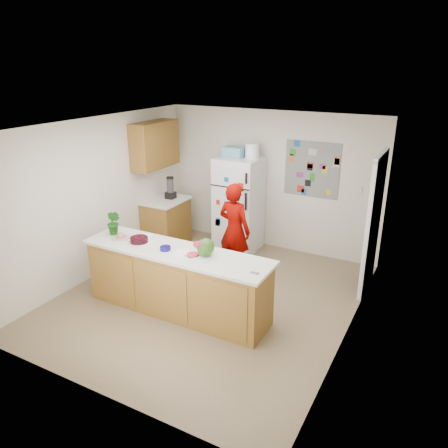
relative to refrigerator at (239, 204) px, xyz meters
The scene contains 26 objects.
floor 2.12m from the refrigerator, 76.54° to the right, with size 4.00×4.50×0.02m, color brown.
wall_back 0.71m from the refrigerator, 40.18° to the left, with size 4.00×0.02×2.50m, color beige.
wall_left 2.48m from the refrigerator, 129.69° to the right, with size 0.02×4.50×2.50m, color beige.
wall_right 3.12m from the refrigerator, 37.39° to the right, with size 0.02×4.50×2.50m, color beige.
ceiling 2.55m from the refrigerator, 76.54° to the right, with size 4.00×4.50×0.02m, color white.
doorway 2.48m from the refrigerator, 10.01° to the right, with size 0.03×0.85×2.04m, color black.
peninsula_base 2.43m from the refrigerator, 84.00° to the right, with size 2.60×0.62×0.88m, color brown.
peninsula_top 2.39m from the refrigerator, 84.00° to the right, with size 2.68×0.70×0.04m, color silver.
side_counter_base 1.41m from the refrigerator, 156.86° to the right, with size 0.60×0.80×0.86m, color brown.
side_counter_top 1.35m from the refrigerator, 156.86° to the right, with size 0.64×0.84×0.04m, color silver.
upper_cabinets 1.82m from the refrigerator, 157.05° to the right, with size 0.35×1.00×0.80m, color brown.
refrigerator is the anchor object (origin of this frame).
fridge_top_bin 0.95m from the refrigerator, behind, with size 0.35×0.28×0.18m, color #5999B2.
photo_collage 1.43m from the refrigerator, 16.61° to the left, with size 0.95×0.01×0.95m, color slate.
person 1.09m from the refrigerator, 67.12° to the right, with size 0.56×0.37×1.54m, color #6F0400.
blender_appliance 1.29m from the refrigerator, 160.29° to the right, with size 0.13×0.13×0.38m, color black.
cutting_board 2.46m from the refrigerator, 75.03° to the right, with size 0.36×0.27×0.01m, color silver.
watermelon 2.46m from the refrigerator, 73.55° to the right, with size 0.23×0.23×0.23m, color #17580E.
watermelon_slice 2.48m from the refrigerator, 77.32° to the right, with size 0.15×0.15×0.02m, color red.
cherry_bowl 2.41m from the refrigerator, 98.62° to the right, with size 0.24×0.24×0.07m, color black.
white_bowl 2.27m from the refrigerator, 98.32° to the right, with size 0.18×0.18×0.06m, color white.
cobalt_bowl 2.44m from the refrigerator, 87.16° to the right, with size 0.14×0.14×0.05m, color #0F0860.
plate 2.49m from the refrigerator, 105.77° to the right, with size 0.26×0.26×0.02m, color tan.
paper_towel 2.44m from the refrigerator, 81.34° to the right, with size 0.18×0.16×0.02m, color white.
keys 2.89m from the refrigerator, 59.86° to the right, with size 0.10×0.04×0.01m, color gray.
potted_plant 2.49m from the refrigerator, 109.93° to the right, with size 0.20×0.16×0.37m, color #12420F.
Camera 1 is at (2.88, -4.86, 3.28)m, focal length 35.00 mm.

